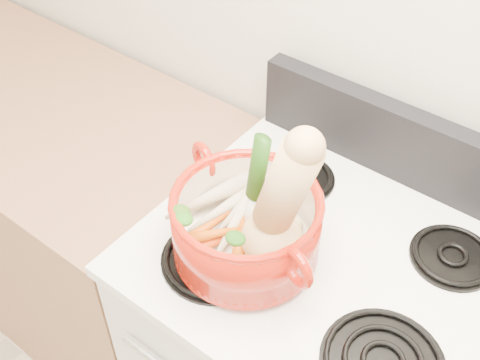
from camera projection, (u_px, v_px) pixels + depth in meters
The scene contains 22 objects.
wall_back at pixel (447, 35), 1.19m from camera, with size 3.50×0.02×2.60m, color beige.
cooktop at pixel (336, 261), 1.25m from camera, with size 0.78×0.67×0.03m, color white.
control_backsplash at pixel (410, 148), 1.34m from camera, with size 0.76×0.05×0.18m, color black.
counter_left at pixel (50, 199), 2.05m from camera, with size 1.36×0.65×0.90m, color #956546.
burner_front_left at pixel (216, 258), 1.22m from camera, with size 0.22×0.22×0.02m, color black.
burner_back_left at pixel (298, 177), 1.39m from camera, with size 0.17×0.17×0.02m, color black.
burner_back_right at pixel (453, 255), 1.22m from camera, with size 0.17×0.17×0.02m, color black.
dutch_oven at pixel (246, 226), 1.17m from camera, with size 0.29×0.29×0.14m, color #AA190A.
pot_handle_left at pixel (204, 160), 1.24m from camera, with size 0.08×0.08×0.02m, color #AA190A.
pot_handle_right at pixel (297, 268), 1.04m from camera, with size 0.08×0.08×0.02m, color #AA190A.
squash at pixel (280, 205), 1.06m from camera, with size 0.13×0.13×0.32m, color tan, non-canonical shape.
leek at pixel (255, 189), 1.13m from camera, with size 0.04×0.04×0.25m, color silver.
ginger at pixel (277, 221), 1.21m from camera, with size 0.09×0.06×0.05m, color tan.
parsnip_0 at pixel (245, 215), 1.22m from camera, with size 0.04×0.04×0.23m, color beige.
parsnip_1 at pixel (222, 208), 1.23m from camera, with size 0.04×0.04×0.18m, color beige.
parsnip_2 at pixel (240, 214), 1.20m from camera, with size 0.05×0.05×0.21m, color #EEE6C2.
parsnip_3 at pixel (210, 196), 1.23m from camera, with size 0.04×0.04×0.20m, color beige.
parsnip_4 at pixel (251, 194), 1.23m from camera, with size 0.04×0.04×0.21m, color beige.
carrot_0 at pixel (216, 242), 1.18m from camera, with size 0.03×0.03×0.15m, color #DC440B.
carrot_1 at pixel (206, 229), 1.20m from camera, with size 0.03×0.03×0.13m, color #C54009.
carrot_2 at pixel (241, 236), 1.17m from camera, with size 0.03×0.03×0.16m, color #C65809.
carrot_3 at pixel (213, 235), 1.17m from camera, with size 0.03×0.03×0.13m, color #CD5C0A.
Camera 1 is at (0.32, 0.66, 1.92)m, focal length 45.00 mm.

